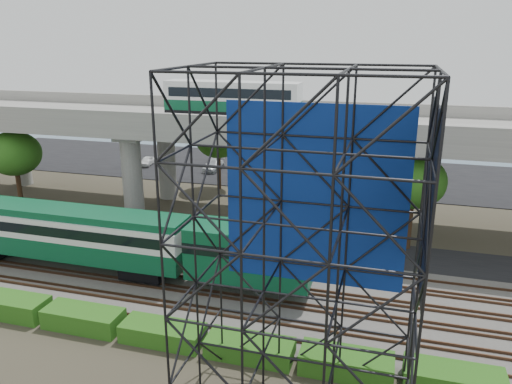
% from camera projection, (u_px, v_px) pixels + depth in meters
% --- Properties ---
extents(ground, '(140.00, 140.00, 0.00)m').
position_uv_depth(ground, '(179.00, 301.00, 31.75)').
color(ground, '#474233').
rests_on(ground, ground).
extents(ballast_bed, '(90.00, 12.00, 0.20)m').
position_uv_depth(ballast_bed, '(191.00, 285.00, 33.55)').
color(ballast_bed, slate).
rests_on(ballast_bed, ground).
extents(service_road, '(90.00, 5.00, 0.08)m').
position_uv_depth(service_road, '(232.00, 239.00, 41.37)').
color(service_road, black).
rests_on(service_road, ground).
extents(parking_lot, '(90.00, 18.00, 0.08)m').
position_uv_depth(parking_lot, '(291.00, 170.00, 62.95)').
color(parking_lot, black).
rests_on(parking_lot, ground).
extents(harbor_water, '(140.00, 40.00, 0.03)m').
position_uv_depth(harbor_water, '(319.00, 138.00, 83.16)').
color(harbor_water, '#465F74').
rests_on(harbor_water, ground).
extents(rail_tracks, '(90.00, 9.52, 0.16)m').
position_uv_depth(rail_tracks, '(191.00, 283.00, 33.50)').
color(rail_tracks, '#472D1E').
rests_on(rail_tracks, ballast_bed).
extents(commuter_train, '(29.30, 3.06, 4.30)m').
position_uv_depth(commuter_train, '(87.00, 235.00, 34.76)').
color(commuter_train, black).
rests_on(commuter_train, rail_tracks).
extents(overpass, '(80.00, 12.00, 12.40)m').
position_uv_depth(overpass, '(249.00, 130.00, 44.03)').
color(overpass, '#9E9B93').
rests_on(overpass, ground).
extents(scaffold_tower, '(9.36, 6.36, 15.00)m').
position_uv_depth(scaffold_tower, '(301.00, 263.00, 19.77)').
color(scaffold_tower, black).
rests_on(scaffold_tower, ground).
extents(hedge_strip, '(34.60, 1.80, 1.20)m').
position_uv_depth(hedge_strip, '(163.00, 332.00, 27.37)').
color(hedge_strip, '#225112').
rests_on(hedge_strip, ground).
extents(trees, '(40.94, 16.94, 7.69)m').
position_uv_depth(trees, '(203.00, 156.00, 46.16)').
color(trees, '#382314').
rests_on(trees, ground).
extents(suv, '(5.40, 3.46, 1.39)m').
position_uv_depth(suv, '(88.00, 215.00, 44.81)').
color(suv, black).
rests_on(suv, service_road).
extents(parked_cars, '(37.29, 9.52, 1.25)m').
position_uv_depth(parked_cars, '(304.00, 167.00, 61.85)').
color(parked_cars, white).
rests_on(parked_cars, parking_lot).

